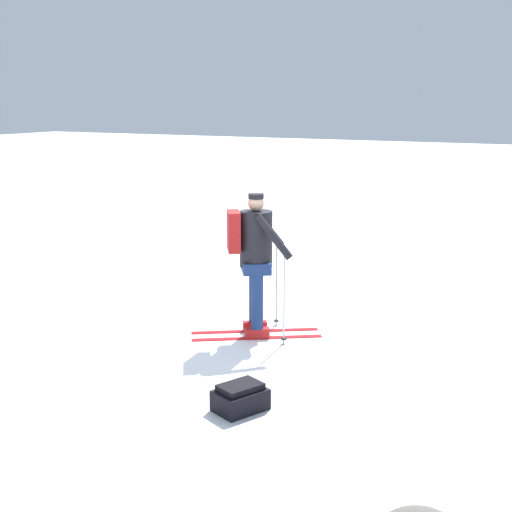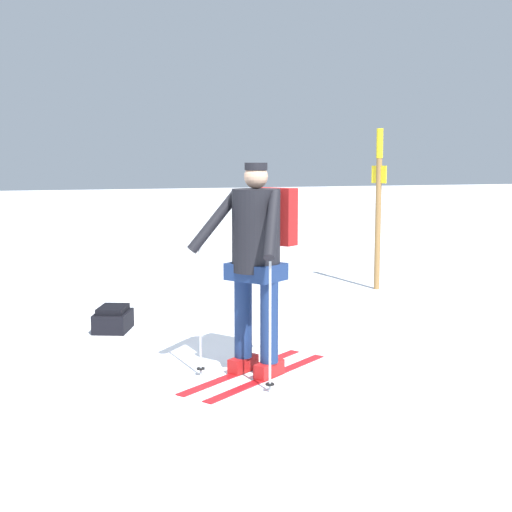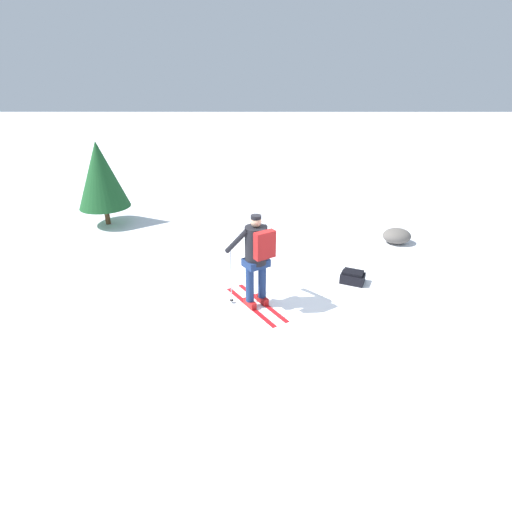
% 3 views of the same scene
% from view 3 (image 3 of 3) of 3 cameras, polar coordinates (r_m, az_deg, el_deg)
% --- Properties ---
extents(ground_plane, '(80.00, 80.00, 0.00)m').
position_cam_3_polar(ground_plane, '(7.66, 4.99, -6.70)').
color(ground_plane, white).
extents(skier, '(1.18, 1.54, 1.77)m').
position_cam_3_polar(skier, '(7.07, 0.10, 0.27)').
color(skier, red).
rests_on(skier, ground_plane).
extents(dropped_backpack, '(0.57, 0.50, 0.26)m').
position_cam_3_polar(dropped_backpack, '(8.52, 13.64, -2.96)').
color(dropped_backpack, black).
rests_on(dropped_backpack, ground_plane).
extents(rock_boulder, '(0.70, 0.60, 0.39)m').
position_cam_3_polar(rock_boulder, '(10.79, 19.47, 2.72)').
color(rock_boulder, '#5B5651').
rests_on(rock_boulder, ground_plane).
extents(pine_tree, '(1.40, 1.40, 2.34)m').
position_cam_3_polar(pine_tree, '(11.95, -21.33, 10.74)').
color(pine_tree, '#4C331E').
rests_on(pine_tree, ground_plane).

